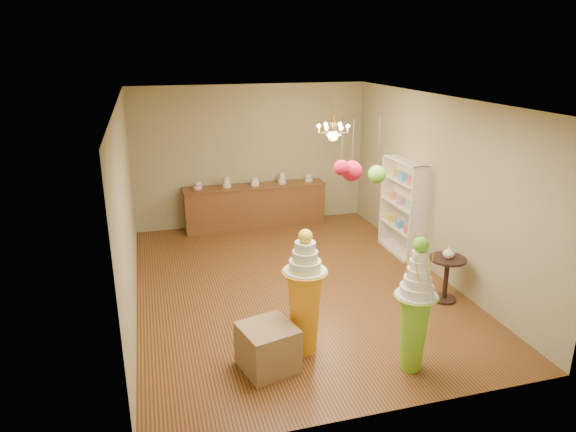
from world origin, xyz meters
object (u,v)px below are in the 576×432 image
object	(u,v)px
pedestal_orange	(305,302)
round_table	(447,273)
pedestal_green	(414,316)
sideboard	(255,205)

from	to	relation	value
pedestal_orange	round_table	bearing A→B (deg)	16.54
pedestal_green	sideboard	world-z (taller)	pedestal_green
pedestal_orange	sideboard	xyz separation A→B (m)	(0.40, 4.86, -0.22)
pedestal_orange	sideboard	bearing A→B (deg)	85.25
pedestal_orange	round_table	xyz separation A→B (m)	(2.50, 0.74, -0.25)
pedestal_green	pedestal_orange	size ratio (longest dim) A/B	1.02
sideboard	round_table	world-z (taller)	sideboard
pedestal_green	sideboard	distance (m)	5.62
sideboard	pedestal_orange	bearing A→B (deg)	-94.75
sideboard	round_table	size ratio (longest dim) A/B	4.29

